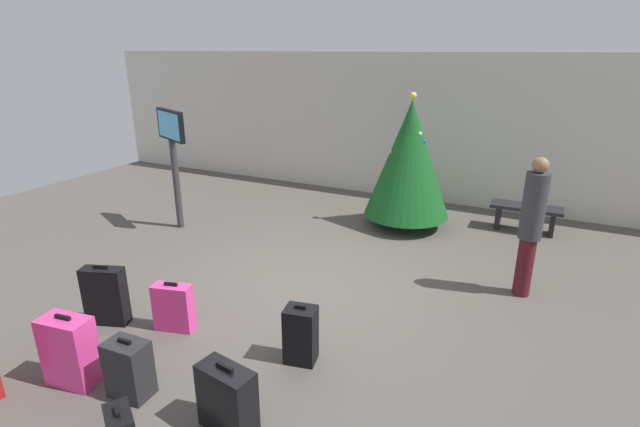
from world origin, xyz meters
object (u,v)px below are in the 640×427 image
waiting_bench (526,213)px  suitcase_2 (105,296)px  suitcase_3 (70,351)px  suitcase_5 (301,335)px  holiday_tree (409,159)px  traveller_0 (531,224)px  flight_info_kiosk (172,146)px  suitcase_7 (129,369)px  suitcase_0 (227,399)px  suitcase_4 (173,307)px

waiting_bench → suitcase_2: bearing=-127.9°
suitcase_3 → suitcase_5: (1.85, 1.30, -0.05)m
suitcase_2 → suitcase_5: size_ratio=1.15×
holiday_tree → traveller_0: 2.83m
flight_info_kiosk → waiting_bench: size_ratio=1.78×
suitcase_2 → suitcase_5: bearing=9.0°
waiting_bench → suitcase_3: (-3.68, -6.38, 0.01)m
waiting_bench → suitcase_7: size_ratio=1.97×
suitcase_0 → suitcase_7: bearing=-177.0°
suitcase_2 → suitcase_5: suitcase_2 is taller
holiday_tree → suitcase_7: size_ratio=3.98×
flight_info_kiosk → traveller_0: bearing=0.7°
holiday_tree → traveller_0: bearing=-40.4°
suitcase_0 → suitcase_4: bearing=146.9°
flight_info_kiosk → suitcase_4: (2.28, -2.63, -1.23)m
suitcase_0 → suitcase_2: bearing=162.5°
waiting_bench → suitcase_7: (-3.04, -6.26, -0.06)m
holiday_tree → suitcase_4: 4.85m
flight_info_kiosk → suitcase_4: bearing=-49.1°
holiday_tree → flight_info_kiosk: (-3.72, -1.90, 0.25)m
suitcase_3 → suitcase_7: bearing=10.7°
holiday_tree → suitcase_5: 4.50m
holiday_tree → suitcase_7: bearing=-100.5°
waiting_bench → suitcase_7: suitcase_7 is taller
suitcase_4 → suitcase_5: size_ratio=0.92×
waiting_bench → traveller_0: (0.14, -2.52, 0.67)m
traveller_0 → suitcase_4: traveller_0 is taller
flight_info_kiosk → suitcase_3: flight_info_kiosk is taller
flight_info_kiosk → suitcase_4: flight_info_kiosk is taller
suitcase_3 → suitcase_5: size_ratio=1.14×
waiting_bench → suitcase_2: 6.93m
holiday_tree → suitcase_2: (-2.26, -4.78, -0.91)m
waiting_bench → suitcase_5: 5.41m
flight_info_kiosk → suitcase_4: 3.69m
suitcase_3 → suitcase_5: suitcase_3 is taller
traveller_0 → suitcase_3: size_ratio=2.49×
flight_info_kiosk → suitcase_7: flight_info_kiosk is taller
suitcase_0 → flight_info_kiosk: bearing=136.3°
suitcase_2 → suitcase_3: (0.58, -0.91, -0.00)m
holiday_tree → suitcase_5: (0.17, -4.39, -0.96)m
suitcase_3 → suitcase_7: size_ratio=1.24×
suitcase_2 → suitcase_5: 2.46m
suitcase_4 → suitcase_7: (0.41, -1.04, 0.00)m
suitcase_0 → suitcase_5: bearing=84.5°
traveller_0 → suitcase_3: (-3.82, -3.86, -0.65)m
suitcase_5 → suitcase_7: 1.68m
waiting_bench → suitcase_2: size_ratio=1.58×
traveller_0 → suitcase_7: (-3.18, -3.74, -0.73)m
holiday_tree → flight_info_kiosk: holiday_tree is taller
suitcase_5 → flight_info_kiosk: bearing=147.3°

